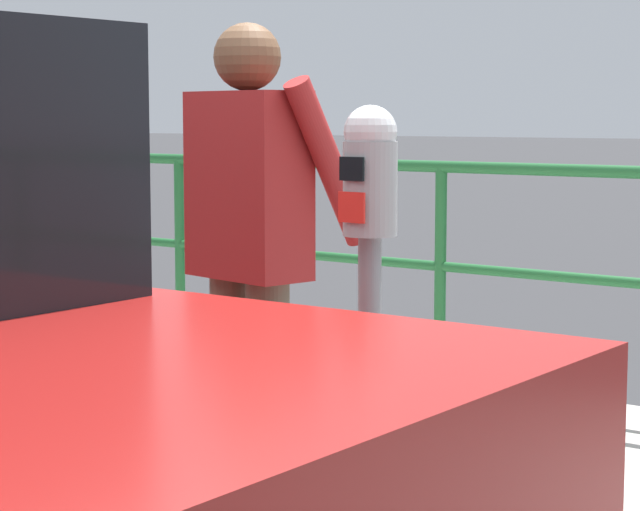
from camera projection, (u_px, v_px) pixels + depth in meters
name	position (u px, v px, depth m)	size (l,w,h in m)	color
sidewalk_curb	(475.00, 489.00, 4.83)	(36.00, 2.85, 0.15)	#ADA8A0
parking_meter	(370.00, 243.00, 3.63)	(0.16, 0.17, 1.43)	slate
pedestrian_at_meter	(250.00, 239.00, 4.17)	(0.67, 0.41, 1.71)	brown
background_railing	(610.00, 239.00, 5.70)	(24.06, 0.06, 1.17)	#1E602D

